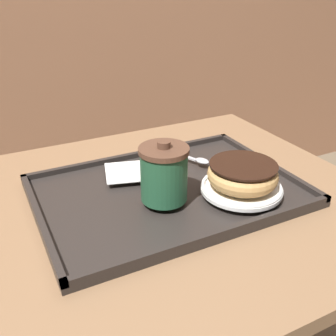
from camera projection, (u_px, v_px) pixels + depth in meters
cafe_table at (182, 260)px, 0.92m from camera, size 0.79×0.76×0.71m
serving_tray at (168, 192)px, 0.83m from camera, size 0.54×0.38×0.02m
napkin_paper at (133, 171)px, 0.87m from camera, size 0.14×0.13×0.00m
coffee_cup_front at (164, 173)px, 0.75m from camera, size 0.10×0.10×0.12m
plate_with_chocolate_donut at (241, 187)px, 0.80m from camera, size 0.17×0.17×0.01m
donut_chocolate_glazed at (243, 174)px, 0.78m from camera, size 0.14×0.14×0.05m
spoon at (193, 158)px, 0.93m from camera, size 0.08×0.16×0.01m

